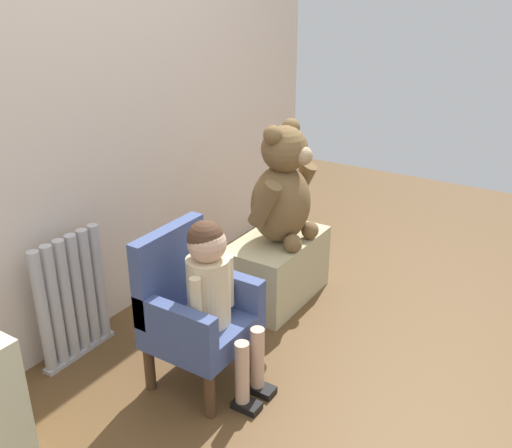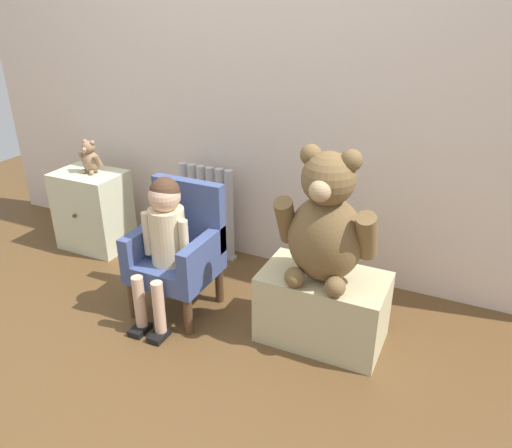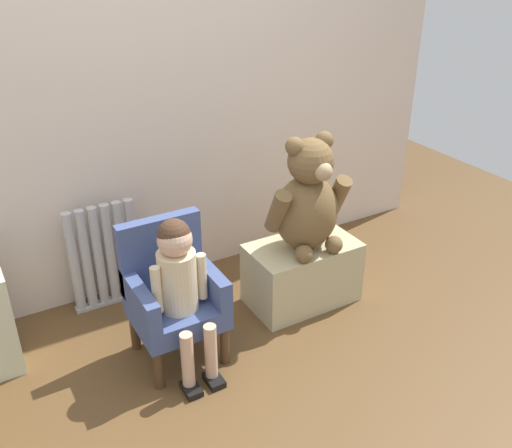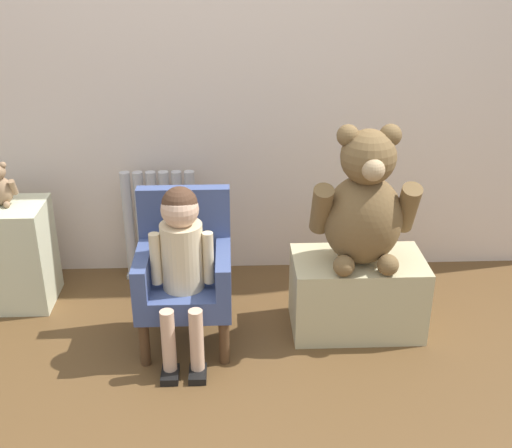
{
  "view_description": "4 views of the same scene",
  "coord_description": "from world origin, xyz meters",
  "px_view_note": "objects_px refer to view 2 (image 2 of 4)",
  "views": [
    {
      "loc": [
        -1.63,
        -0.72,
        1.55
      ],
      "look_at": [
        0.34,
        0.53,
        0.55
      ],
      "focal_mm": 40.0,
      "sensor_mm": 36.0,
      "label": 1
    },
    {
      "loc": [
        1.19,
        -1.27,
        1.51
      ],
      "look_at": [
        0.32,
        0.57,
        0.54
      ],
      "focal_mm": 35.0,
      "sensor_mm": 36.0,
      "label": 2
    },
    {
      "loc": [
        -0.84,
        -1.49,
        1.8
      ],
      "look_at": [
        0.33,
        0.54,
        0.57
      ],
      "focal_mm": 40.0,
      "sensor_mm": 36.0,
      "label": 3
    },
    {
      "loc": [
        0.1,
        -1.82,
        1.63
      ],
      "look_at": [
        0.2,
        0.61,
        0.51
      ],
      "focal_mm": 45.0,
      "sensor_mm": 36.0,
      "label": 4
    }
  ],
  "objects_px": {
    "child_armchair": "(179,249)",
    "small_teddy_bear": "(90,158)",
    "large_teddy_bear": "(326,225)",
    "small_dresser": "(93,210)",
    "radiator": "(207,212)",
    "low_bench": "(322,307)",
    "child_figure": "(164,231)"
  },
  "relations": [
    {
      "from": "low_bench",
      "to": "small_teddy_bear",
      "type": "height_order",
      "value": "small_teddy_bear"
    },
    {
      "from": "small_dresser",
      "to": "large_teddy_bear",
      "type": "xyz_separation_m",
      "value": [
        1.61,
        -0.31,
        0.36
      ]
    },
    {
      "from": "low_bench",
      "to": "child_figure",
      "type": "bearing_deg",
      "value": -168.51
    },
    {
      "from": "radiator",
      "to": "low_bench",
      "type": "bearing_deg",
      "value": -28.68
    },
    {
      "from": "child_armchair",
      "to": "small_teddy_bear",
      "type": "xyz_separation_m",
      "value": [
        -0.83,
        0.34,
        0.26
      ]
    },
    {
      "from": "small_dresser",
      "to": "child_figure",
      "type": "height_order",
      "value": "child_figure"
    },
    {
      "from": "radiator",
      "to": "small_dresser",
      "type": "xyz_separation_m",
      "value": [
        -0.7,
        -0.21,
        -0.04
      ]
    },
    {
      "from": "low_bench",
      "to": "small_teddy_bear",
      "type": "xyz_separation_m",
      "value": [
        -1.58,
        0.3,
        0.42
      ]
    },
    {
      "from": "radiator",
      "to": "large_teddy_bear",
      "type": "distance_m",
      "value": 1.09
    },
    {
      "from": "low_bench",
      "to": "large_teddy_bear",
      "type": "relative_size",
      "value": 0.94
    },
    {
      "from": "radiator",
      "to": "small_dresser",
      "type": "height_order",
      "value": "radiator"
    },
    {
      "from": "radiator",
      "to": "large_teddy_bear",
      "type": "xyz_separation_m",
      "value": [
        0.9,
        -0.52,
        0.32
      ]
    },
    {
      "from": "child_armchair",
      "to": "small_teddy_bear",
      "type": "distance_m",
      "value": 0.94
    },
    {
      "from": "small_dresser",
      "to": "small_teddy_bear",
      "type": "relative_size",
      "value": 2.46
    },
    {
      "from": "child_armchair",
      "to": "large_teddy_bear",
      "type": "xyz_separation_m",
      "value": [
        0.74,
        0.02,
        0.28
      ]
    },
    {
      "from": "child_figure",
      "to": "small_teddy_bear",
      "type": "xyz_separation_m",
      "value": [
        -0.83,
        0.45,
        0.11
      ]
    },
    {
      "from": "small_dresser",
      "to": "child_figure",
      "type": "distance_m",
      "value": 0.99
    },
    {
      "from": "child_figure",
      "to": "large_teddy_bear",
      "type": "relative_size",
      "value": 1.22
    },
    {
      "from": "child_armchair",
      "to": "child_figure",
      "type": "distance_m",
      "value": 0.18
    },
    {
      "from": "radiator",
      "to": "low_bench",
      "type": "relative_size",
      "value": 1.01
    },
    {
      "from": "small_dresser",
      "to": "radiator",
      "type": "bearing_deg",
      "value": 16.49
    },
    {
      "from": "child_figure",
      "to": "radiator",
      "type": "bearing_deg",
      "value": 103.58
    },
    {
      "from": "radiator",
      "to": "small_dresser",
      "type": "distance_m",
      "value": 0.74
    },
    {
      "from": "radiator",
      "to": "small_teddy_bear",
      "type": "relative_size",
      "value": 2.83
    },
    {
      "from": "small_dresser",
      "to": "low_bench",
      "type": "relative_size",
      "value": 0.88
    },
    {
      "from": "small_dresser",
      "to": "child_armchair",
      "type": "bearing_deg",
      "value": -20.99
    },
    {
      "from": "child_figure",
      "to": "large_teddy_bear",
      "type": "bearing_deg",
      "value": 9.53
    },
    {
      "from": "child_armchair",
      "to": "large_teddy_bear",
      "type": "distance_m",
      "value": 0.79
    },
    {
      "from": "small_dresser",
      "to": "small_teddy_bear",
      "type": "xyz_separation_m",
      "value": [
        0.03,
        0.01,
        0.34
      ]
    },
    {
      "from": "child_figure",
      "to": "low_bench",
      "type": "height_order",
      "value": "child_figure"
    },
    {
      "from": "small_dresser",
      "to": "low_bench",
      "type": "height_order",
      "value": "small_dresser"
    },
    {
      "from": "radiator",
      "to": "child_figure",
      "type": "xyz_separation_m",
      "value": [
        0.16,
        -0.65,
        0.19
      ]
    }
  ]
}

